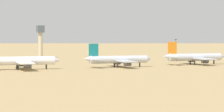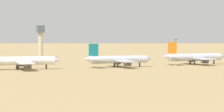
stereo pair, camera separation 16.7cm
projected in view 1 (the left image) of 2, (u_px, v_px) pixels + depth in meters
The scene contains 8 objects.
ground at pixel (126, 69), 303.14m from camera, with size 4000.00×4000.00×0.00m, color tan.
ridge_east at pixel (49, 27), 1256.88m from camera, with size 331.24×239.51×63.15m, color gray.
ridge_far_east at pixel (176, 17), 1350.53m from camera, with size 296.05×229.53×110.96m, color gray.
parked_jet_red_2 at pixel (20, 61), 294.15m from camera, with size 41.85×35.38×13.82m.
parked_jet_teal_3 at pixel (118, 60), 313.19m from camera, with size 39.64×33.26×13.11m.
parked_jet_orange_4 at pixel (194, 57), 339.43m from camera, with size 41.19×34.51×13.63m.
control_tower at pixel (40, 38), 428.66m from camera, with size 5.20×5.20×24.33m.
light_pole_mid at pixel (176, 46), 451.98m from camera, with size 1.80×0.50×13.77m.
Camera 1 is at (-123.97, -276.14, 19.18)m, focal length 92.17 mm.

